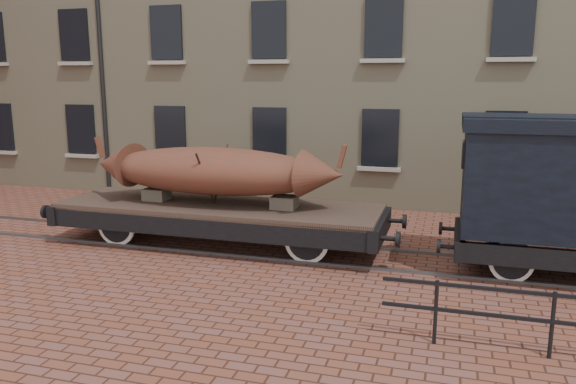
# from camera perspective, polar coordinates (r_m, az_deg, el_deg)

# --- Properties ---
(ground) EXTENTS (90.00, 90.00, 0.00)m
(ground) POSITION_cam_1_polar(r_m,az_deg,el_deg) (12.97, 1.82, -6.20)
(ground) COLOR brown
(rail_track) EXTENTS (30.00, 1.52, 0.06)m
(rail_track) POSITION_cam_1_polar(r_m,az_deg,el_deg) (12.96, 1.82, -6.07)
(rail_track) COLOR #59595E
(rail_track) RESTS_ON ground
(flatcar_wagon) EXTENTS (8.65, 2.35, 1.31)m
(flatcar_wagon) POSITION_cam_1_polar(r_m,az_deg,el_deg) (13.43, -7.04, -2.06)
(flatcar_wagon) COLOR #4B3A31
(flatcar_wagon) RESTS_ON ground
(iron_boat) EXTENTS (6.33, 1.84, 1.52)m
(iron_boat) POSITION_cam_1_polar(r_m,az_deg,el_deg) (13.28, -7.58, 2.17)
(iron_boat) COLOR maroon
(iron_boat) RESTS_ON flatcar_wagon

